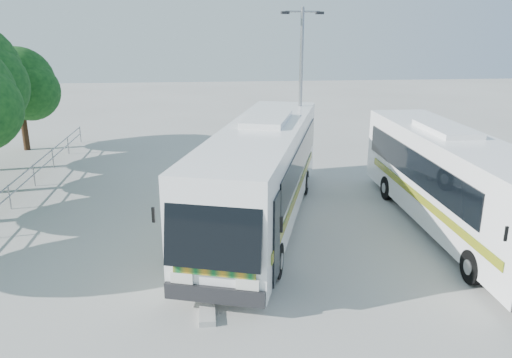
{
  "coord_description": "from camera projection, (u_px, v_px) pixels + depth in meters",
  "views": [
    {
      "loc": [
        -2.2,
        -16.52,
        6.96
      ],
      "look_at": [
        -0.36,
        1.38,
        1.44
      ],
      "focal_mm": 35.0,
      "sensor_mm": 36.0,
      "label": 1
    }
  ],
  "objects": [
    {
      "name": "ground",
      "position": [
        270.0,
        228.0,
        17.96
      ],
      "size": [
        100.0,
        100.0,
        0.0
      ],
      "primitive_type": "plane",
      "color": "#ACACA6",
      "rests_on": "ground"
    },
    {
      "name": "kerb_divider",
      "position": [
        206.0,
        209.0,
        19.62
      ],
      "size": [
        0.4,
        16.0,
        0.15
      ],
      "primitive_type": "cube",
      "color": "#B2B2AD",
      "rests_on": "ground"
    },
    {
      "name": "railing",
      "position": [
        18.0,
        184.0,
        20.57
      ],
      "size": [
        0.06,
        22.0,
        1.0
      ],
      "color": "gray",
      "rests_on": "ground"
    },
    {
      "name": "tree_far_e",
      "position": [
        19.0,
        83.0,
        28.24
      ],
      "size": [
        4.54,
        4.28,
        5.92
      ],
      "color": "#382314",
      "rests_on": "ground"
    },
    {
      "name": "coach_main",
      "position": [
        262.0,
        172.0,
        17.91
      ],
      "size": [
        6.23,
        13.06,
        3.58
      ],
      "rotation": [
        0.0,
        0.0,
        -0.3
      ],
      "color": "white",
      "rests_on": "ground"
    },
    {
      "name": "coach_adjacent",
      "position": [
        454.0,
        180.0,
        17.31
      ],
      "size": [
        2.77,
        12.13,
        3.35
      ],
      "rotation": [
        0.0,
        0.0,
        -0.02
      ],
      "color": "white",
      "rests_on": "ground"
    },
    {
      "name": "lamppost",
      "position": [
        301.0,
        90.0,
        21.88
      ],
      "size": [
        1.89,
        0.5,
        7.75
      ],
      "rotation": [
        0.0,
        0.0,
        0.17
      ],
      "color": "gray",
      "rests_on": "ground"
    }
  ]
}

